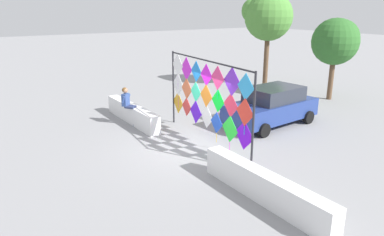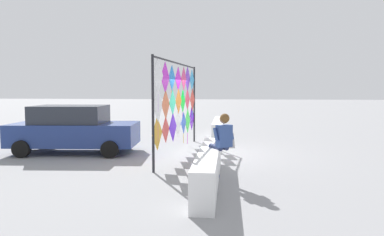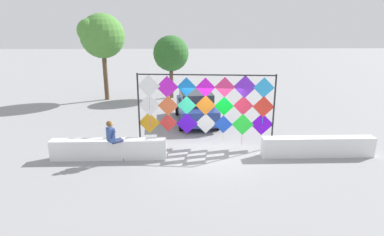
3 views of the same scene
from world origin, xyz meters
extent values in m
plane|color=gray|center=(0.00, 0.00, 0.00)|extent=(120.00, 120.00, 0.00)
cube|color=white|center=(-4.05, -0.31, 0.39)|extent=(4.37, 0.46, 0.78)
cube|color=white|center=(4.05, -0.31, 0.39)|extent=(4.37, 0.46, 0.78)
cylinder|color=#232328|center=(-3.05, 1.20, 1.54)|extent=(0.07, 0.07, 3.09)
cylinder|color=#232328|center=(2.51, 0.66, 1.54)|extent=(0.07, 0.07, 3.09)
cylinder|color=#232328|center=(-0.27, 0.93, 3.04)|extent=(5.56, 0.60, 0.06)
cube|color=orange|center=(-2.63, 1.18, 0.98)|extent=(0.93, 0.10, 0.93)
cube|color=red|center=(-1.82, 1.09, 1.00)|extent=(0.79, 0.09, 0.79)
cube|color=#4F11E3|center=(-1.03, 1.00, 0.98)|extent=(0.91, 0.10, 0.91)
cube|color=white|center=(-0.25, 0.95, 0.99)|extent=(0.86, 0.10, 0.86)
cube|color=blue|center=(0.48, 0.85, 0.98)|extent=(0.77, 0.09, 0.77)
cylinder|color=gold|center=(0.48, 0.86, 0.42)|extent=(0.02, 0.02, 0.34)
cube|color=#26EE38|center=(1.28, 0.79, 0.98)|extent=(0.92, 0.10, 0.92)
cylinder|color=#E516D2|center=(1.28, 0.80, 0.31)|extent=(0.02, 0.02, 0.43)
cube|color=#670BE0|center=(2.07, 0.72, 1.01)|extent=(0.95, 0.10, 0.95)
cube|color=white|center=(-2.58, 1.16, 1.76)|extent=(0.95, 0.10, 0.95)
cylinder|color=#DF16E5|center=(-2.58, 1.17, 1.02)|extent=(0.02, 0.02, 0.53)
cube|color=#E26537|center=(-1.81, 1.09, 1.74)|extent=(0.87, 0.10, 0.87)
cube|color=#39F8B7|center=(-1.04, 1.00, 1.77)|extent=(0.79, 0.09, 0.79)
cube|color=orange|center=(-0.26, 0.92, 1.78)|extent=(0.84, 0.09, 0.84)
cube|color=#09F22D|center=(0.49, 0.88, 1.76)|extent=(0.81, 0.09, 0.81)
cylinder|color=#E516C5|center=(0.50, 0.89, 1.21)|extent=(0.02, 0.02, 0.29)
cube|color=#EC2F4F|center=(1.27, 0.80, 1.79)|extent=(0.82, 0.09, 0.82)
cube|color=red|center=(2.08, 0.69, 1.76)|extent=(0.89, 0.10, 0.89)
cylinder|color=#16D6E5|center=(2.08, 0.70, 1.18)|extent=(0.02, 0.02, 0.27)
cube|color=white|center=(-2.59, 1.15, 2.57)|extent=(0.95, 0.10, 0.95)
cylinder|color=#9716E5|center=(-2.59, 1.16, 1.83)|extent=(0.02, 0.02, 0.53)
cube|color=#C91ED0|center=(-1.84, 1.09, 2.53)|extent=(0.92, 0.10, 0.93)
cylinder|color=#1FE516|center=(-1.83, 1.10, 1.85)|extent=(0.02, 0.02, 0.43)
cube|color=#187DE6|center=(-1.05, 1.02, 2.54)|extent=(0.79, 0.09, 0.79)
cylinder|color=orange|center=(-1.05, 1.03, 1.95)|extent=(0.02, 0.02, 0.39)
cube|color=#DB1AE3|center=(-0.28, 0.93, 2.53)|extent=(0.81, 0.09, 0.82)
cube|color=#EA347B|center=(0.50, 0.84, 2.55)|extent=(0.83, 0.09, 0.84)
cylinder|color=#16E594|center=(0.50, 0.85, 1.99)|extent=(0.02, 0.02, 0.30)
cube|color=#7228D7|center=(1.30, 0.80, 2.57)|extent=(0.94, 0.10, 0.94)
cube|color=#2CA4EE|center=(2.05, 0.71, 2.55)|extent=(0.84, 0.09, 0.85)
cylinder|color=navy|center=(-3.46, -0.47, 0.39)|extent=(0.11, 0.11, 0.78)
cylinder|color=navy|center=(-3.63, -0.60, 0.81)|extent=(0.42, 0.36, 0.13)
cube|color=navy|center=(-3.41, -0.43, 0.04)|extent=(0.25, 0.22, 0.09)
cylinder|color=navy|center=(-3.56, -0.33, 0.39)|extent=(0.11, 0.11, 0.78)
cylinder|color=navy|center=(-3.73, -0.46, 0.81)|extent=(0.42, 0.36, 0.13)
cube|color=navy|center=(-3.51, -0.30, 0.04)|extent=(0.25, 0.22, 0.09)
cube|color=#334C8C|center=(-3.86, -0.66, 1.10)|extent=(0.37, 0.41, 0.52)
sphere|color=#A37556|center=(-3.86, -0.66, 1.50)|extent=(0.22, 0.22, 0.22)
sphere|color=brown|center=(-3.87, -0.67, 1.52)|extent=(0.22, 0.22, 0.22)
cylinder|color=#334C8C|center=(-3.71, -0.82, 1.15)|extent=(0.19, 0.17, 0.31)
cylinder|color=#334C8C|center=(-3.97, -0.47, 1.15)|extent=(0.19, 0.17, 0.31)
cube|color=navy|center=(-0.50, 4.48, 0.65)|extent=(2.11, 4.32, 0.75)
cube|color=#282D38|center=(-0.51, 4.63, 1.33)|extent=(1.76, 2.46, 0.60)
cylinder|color=black|center=(0.51, 3.13, 0.28)|extent=(0.26, 0.57, 0.56)
cylinder|color=black|center=(-1.28, 2.99, 0.28)|extent=(0.26, 0.57, 0.56)
cylinder|color=black|center=(0.29, 5.97, 0.28)|extent=(0.26, 0.57, 0.56)
cylinder|color=black|center=(-1.50, 5.83, 0.28)|extent=(0.26, 0.57, 0.56)
camera|label=1|loc=(10.07, -6.51, 4.82)|focal=34.09mm
camera|label=2|loc=(-12.15, -0.76, 2.21)|focal=33.36mm
camera|label=3|loc=(-1.22, -11.66, 4.94)|focal=29.57mm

